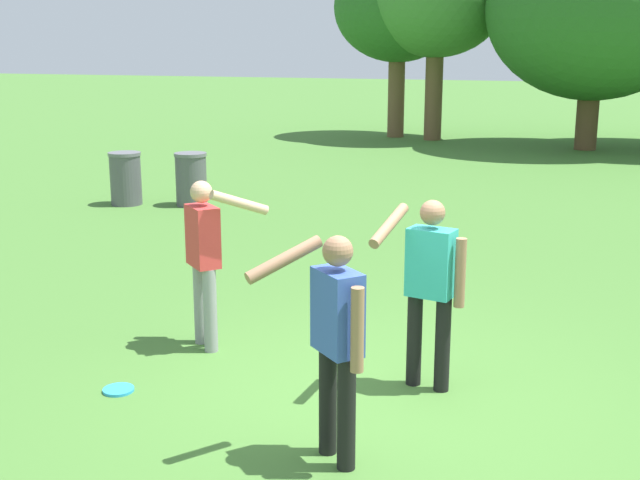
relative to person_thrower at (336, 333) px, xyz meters
The scene contains 9 objects.
ground_plane 1.46m from the person_thrower, 90.18° to the left, with size 120.00×120.00×0.00m, color #447530.
person_thrower is the anchor object (origin of this frame).
person_catcher 2.55m from the person_thrower, 137.48° to the left, with size 0.84×0.49×1.64m.
person_bystander 1.50m from the person_thrower, 76.71° to the left, with size 0.71×0.65×1.64m.
frisbee 2.37m from the person_thrower, 166.27° to the left, with size 0.26×0.26×0.03m, color #2D9EDB.
trash_can_beside_table 10.17m from the person_thrower, 130.37° to the left, with size 0.59×0.59×0.96m.
trash_can_further_along 9.72m from the person_thrower, 123.87° to the left, with size 0.59×0.59×0.96m.
tree_tall_left 20.94m from the person_thrower, 102.98° to the left, with size 3.92×3.92×5.63m.
tree_far_right 19.10m from the person_thrower, 86.64° to the left, with size 5.81×5.81×6.29m.
Camera 1 is at (1.65, -6.12, 2.89)m, focal length 45.95 mm.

